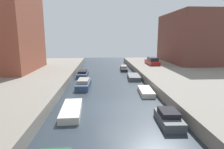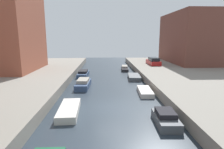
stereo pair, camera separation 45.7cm
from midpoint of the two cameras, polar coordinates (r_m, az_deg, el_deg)
name	(u,v)px [view 1 (the left image)]	position (r m, az deg, el deg)	size (l,w,h in m)	color
ground_plane	(111,107)	(16.69, -1.01, -9.96)	(84.00, 84.00, 0.00)	#28333D
low_block_right	(193,38)	(42.52, 22.98, 10.15)	(10.00, 15.34, 9.87)	brown
parked_car	(152,61)	(36.50, 11.75, 3.89)	(1.82, 4.78, 1.35)	maroon
moored_boat_left_2	(71,110)	(15.74, -13.02, -10.50)	(1.69, 4.34, 0.55)	beige
moored_boat_left_3	(84,84)	(23.28, -9.14, -2.83)	(1.68, 4.32, 1.06)	#33476B
moored_boat_left_4	(83,74)	(29.90, -9.28, 0.19)	(1.61, 4.22, 0.97)	#33476B
moored_boat_right_2	(169,118)	(14.18, 15.91, -12.57)	(1.56, 3.10, 0.96)	#4C5156
moored_boat_right_3	(146,91)	(20.87, 9.60, -5.05)	(1.53, 3.72, 0.49)	beige
moored_boat_right_4	(134,77)	(28.05, 6.18, -0.72)	(1.96, 4.09, 0.57)	#4C5156
moored_boat_right_5	(124,68)	(35.28, 3.23, 1.89)	(1.51, 4.33, 0.86)	#232328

